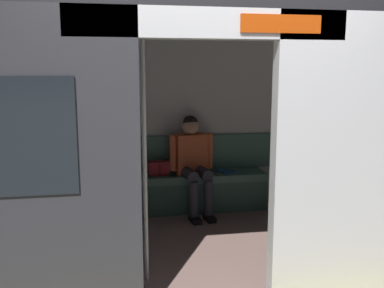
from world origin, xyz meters
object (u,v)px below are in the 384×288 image
(bench_seat, at_px, (170,184))
(book, at_px, (225,171))
(grab_pole_door, at_px, (145,156))
(person_seated, at_px, (193,158))
(handbag, at_px, (159,168))
(train_car, at_px, (176,96))

(bench_seat, distance_m, book, 0.72)
(bench_seat, relative_size, book, 11.03)
(book, height_order, grab_pole_door, grab_pole_door)
(person_seated, relative_size, handbag, 4.63)
(train_car, height_order, book, train_car)
(person_seated, bearing_deg, grab_pole_door, 67.38)
(book, bearing_deg, bench_seat, -20.78)
(handbag, distance_m, book, 0.84)
(bench_seat, distance_m, handbag, 0.24)
(bench_seat, relative_size, person_seated, 2.02)
(bench_seat, height_order, book, book)
(train_car, distance_m, person_seated, 1.31)
(train_car, bearing_deg, bench_seat, -93.36)
(train_car, bearing_deg, grab_pole_door, 62.73)
(person_seated, relative_size, book, 5.47)
(person_seated, relative_size, grab_pole_door, 0.56)
(handbag, bearing_deg, grab_pole_door, 80.84)
(person_seated, height_order, book, person_seated)
(grab_pole_door, bearing_deg, person_seated, -112.62)
(train_car, distance_m, bench_seat, 1.53)
(train_car, xyz_separation_m, book, (-0.77, -1.05, -1.01))
(train_car, distance_m, book, 1.65)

